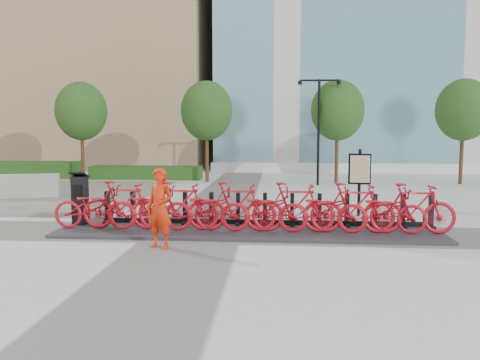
# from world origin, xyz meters

# --- Properties ---
(ground) EXTENTS (120.00, 120.00, 0.00)m
(ground) POSITION_xyz_m (0.00, 0.00, 0.00)
(ground) COLOR silver
(glass_building) EXTENTS (32.00, 16.00, 24.00)m
(glass_building) POSITION_xyz_m (14.00, 26.00, 12.00)
(glass_building) COLOR teal
(glass_building) RESTS_ON ground
(hedge_b) EXTENTS (6.00, 1.20, 0.70)m
(hedge_b) POSITION_xyz_m (-5.00, 13.20, 0.35)
(hedge_b) COLOR #174615
(hedge_b) RESTS_ON ground
(tree_0) EXTENTS (2.60, 2.60, 5.10)m
(tree_0) POSITION_xyz_m (-8.00, 12.00, 3.59)
(tree_0) COLOR brown
(tree_0) RESTS_ON ground
(tree_1) EXTENTS (2.60, 2.60, 5.10)m
(tree_1) POSITION_xyz_m (-1.50, 12.00, 3.59)
(tree_1) COLOR brown
(tree_1) RESTS_ON ground
(tree_2) EXTENTS (2.60, 2.60, 5.10)m
(tree_2) POSITION_xyz_m (5.00, 12.00, 3.59)
(tree_2) COLOR brown
(tree_2) RESTS_ON ground
(tree_3) EXTENTS (2.60, 2.60, 5.10)m
(tree_3) POSITION_xyz_m (11.00, 12.00, 3.59)
(tree_3) COLOR brown
(tree_3) RESTS_ON ground
(streetlamp) EXTENTS (2.00, 0.20, 5.00)m
(streetlamp) POSITION_xyz_m (4.00, 11.00, 3.13)
(streetlamp) COLOR black
(streetlamp) RESTS_ON ground
(dock_pad) EXTENTS (9.60, 2.40, 0.08)m
(dock_pad) POSITION_xyz_m (1.30, 0.30, 0.04)
(dock_pad) COLOR #2F2F35
(dock_pad) RESTS_ON ground
(dock_rail_posts) EXTENTS (8.74, 0.50, 0.85)m
(dock_rail_posts) POSITION_xyz_m (1.72, 0.77, 0.51)
(dock_rail_posts) COLOR black
(dock_rail_posts) RESTS_ON dock_pad
(bike_0) EXTENTS (2.12, 0.74, 1.11)m
(bike_0) POSITION_xyz_m (-2.60, -0.05, 0.64)
(bike_0) COLOR #AE0E1A
(bike_0) RESTS_ON dock_pad
(bike_1) EXTENTS (2.05, 0.58, 1.23)m
(bike_1) POSITION_xyz_m (-1.88, -0.05, 0.70)
(bike_1) COLOR #AE0E1A
(bike_1) RESTS_ON dock_pad
(bike_2) EXTENTS (2.12, 0.74, 1.11)m
(bike_2) POSITION_xyz_m (-1.16, -0.05, 0.64)
(bike_2) COLOR #AE0E1A
(bike_2) RESTS_ON dock_pad
(bike_3) EXTENTS (2.05, 0.58, 1.23)m
(bike_3) POSITION_xyz_m (-0.44, -0.05, 0.70)
(bike_3) COLOR #AE0E1A
(bike_3) RESTS_ON dock_pad
(bike_4) EXTENTS (2.12, 0.74, 1.11)m
(bike_4) POSITION_xyz_m (0.28, -0.05, 0.64)
(bike_4) COLOR #AE0E1A
(bike_4) RESTS_ON dock_pad
(bike_5) EXTENTS (2.05, 0.58, 1.23)m
(bike_5) POSITION_xyz_m (1.00, -0.05, 0.70)
(bike_5) COLOR #AE0E1A
(bike_5) RESTS_ON dock_pad
(bike_6) EXTENTS (2.12, 0.74, 1.11)m
(bike_6) POSITION_xyz_m (1.72, -0.05, 0.64)
(bike_6) COLOR #AE0E1A
(bike_6) RESTS_ON dock_pad
(bike_7) EXTENTS (2.05, 0.58, 1.23)m
(bike_7) POSITION_xyz_m (2.44, -0.05, 0.70)
(bike_7) COLOR #AE0E1A
(bike_7) RESTS_ON dock_pad
(bike_8) EXTENTS (2.12, 0.74, 1.11)m
(bike_8) POSITION_xyz_m (3.16, -0.05, 0.64)
(bike_8) COLOR #AE0E1A
(bike_8) RESTS_ON dock_pad
(bike_9) EXTENTS (2.05, 0.58, 1.23)m
(bike_9) POSITION_xyz_m (3.88, -0.05, 0.70)
(bike_9) COLOR #AE0E1A
(bike_9) RESTS_ON dock_pad
(bike_10) EXTENTS (2.12, 0.74, 1.11)m
(bike_10) POSITION_xyz_m (4.60, -0.05, 0.64)
(bike_10) COLOR #AE0E1A
(bike_10) RESTS_ON dock_pad
(bike_11) EXTENTS (2.05, 0.58, 1.23)m
(bike_11) POSITION_xyz_m (5.32, -0.05, 0.70)
(bike_11) COLOR #AE0E1A
(bike_11) RESTS_ON dock_pad
(kiosk) EXTENTS (0.45, 0.39, 1.41)m
(kiosk) POSITION_xyz_m (-3.22, 0.51, 0.76)
(kiosk) COLOR black
(kiosk) RESTS_ON dock_pad
(worker_red) EXTENTS (0.76, 0.64, 1.77)m
(worker_red) POSITION_xyz_m (-0.53, -1.56, 0.88)
(worker_red) COLOR red
(worker_red) RESTS_ON ground
(jersey_barrier) EXTENTS (2.40, 1.38, 0.90)m
(jersey_barrier) POSITION_xyz_m (-7.66, 5.89, 0.45)
(jersey_barrier) COLOR #B2B3AD
(jersey_barrier) RESTS_ON ground
(map_sign) EXTENTS (0.67, 0.23, 2.04)m
(map_sign) POSITION_xyz_m (4.52, 2.75, 1.35)
(map_sign) COLOR black
(map_sign) RESTS_ON ground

